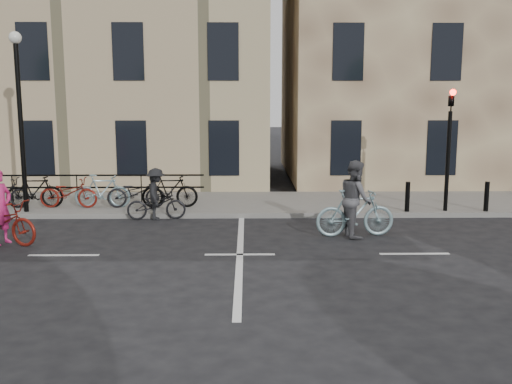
{
  "coord_description": "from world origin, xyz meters",
  "views": [
    {
      "loc": [
        0.18,
        -12.58,
        3.51
      ],
      "look_at": [
        0.4,
        2.13,
        1.1
      ],
      "focal_mm": 40.0,
      "sensor_mm": 36.0,
      "label": 1
    }
  ],
  "objects_px": {
    "lamp_post": "(19,100)",
    "cyclist_grey": "(355,206)",
    "traffic_light": "(449,135)",
    "cyclist_dark": "(156,199)",
    "cyclist_pink": "(1,218)"
  },
  "relations": [
    {
      "from": "cyclist_dark",
      "to": "traffic_light",
      "type": "bearing_deg",
      "value": -93.71
    },
    {
      "from": "traffic_light",
      "to": "cyclist_grey",
      "type": "xyz_separation_m",
      "value": [
        -3.26,
        -2.62,
        -1.65
      ]
    },
    {
      "from": "cyclist_pink",
      "to": "lamp_post",
      "type": "bearing_deg",
      "value": 32.54
    },
    {
      "from": "cyclist_pink",
      "to": "cyclist_grey",
      "type": "bearing_deg",
      "value": -64.78
    },
    {
      "from": "traffic_light",
      "to": "lamp_post",
      "type": "bearing_deg",
      "value": 179.73
    },
    {
      "from": "cyclist_pink",
      "to": "cyclist_dark",
      "type": "relative_size",
      "value": 1.25
    },
    {
      "from": "cyclist_pink",
      "to": "cyclist_grey",
      "type": "relative_size",
      "value": 1.05
    },
    {
      "from": "lamp_post",
      "to": "cyclist_pink",
      "type": "relative_size",
      "value": 2.4
    },
    {
      "from": "cyclist_dark",
      "to": "cyclist_grey",
      "type": "bearing_deg",
      "value": -118.42
    },
    {
      "from": "lamp_post",
      "to": "cyclist_dark",
      "type": "distance_m",
      "value": 4.96
    },
    {
      "from": "cyclist_pink",
      "to": "cyclist_grey",
      "type": "xyz_separation_m",
      "value": [
        8.77,
        0.64,
        0.16
      ]
    },
    {
      "from": "cyclist_grey",
      "to": "cyclist_dark",
      "type": "xyz_separation_m",
      "value": [
        -5.44,
        2.18,
        -0.2
      ]
    },
    {
      "from": "lamp_post",
      "to": "cyclist_grey",
      "type": "relative_size",
      "value": 2.53
    },
    {
      "from": "lamp_post",
      "to": "cyclist_dark",
      "type": "xyz_separation_m",
      "value": [
        4.0,
        -0.5,
        -2.89
      ]
    },
    {
      "from": "cyclist_grey",
      "to": "traffic_light",
      "type": "bearing_deg",
      "value": -56.74
    }
  ]
}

